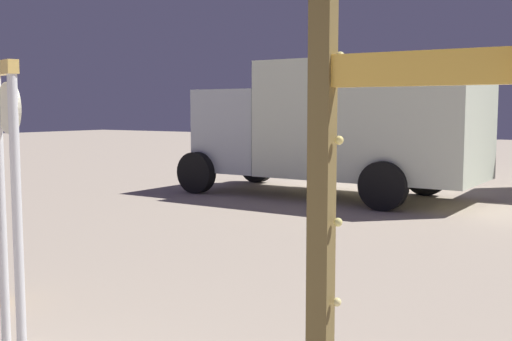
# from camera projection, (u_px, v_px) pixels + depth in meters

# --- Properties ---
(standing_clock) EXTENTS (0.41, 0.19, 2.17)m
(standing_clock) POSITION_uv_depth(u_px,v_px,m) (8.00, 179.00, 4.56)
(standing_clock) COLOR silver
(standing_clock) RESTS_ON ground_plane
(arrow_sign) EXTENTS (1.12, 0.27, 2.41)m
(arrow_sign) POSITION_uv_depth(u_px,v_px,m) (403.00, 171.00, 2.57)
(arrow_sign) COLOR brown
(arrow_sign) RESTS_ON ground_plane
(box_truck_near) EXTENTS (6.19, 2.69, 2.81)m
(box_truck_near) POSITION_uv_depth(u_px,v_px,m) (343.00, 123.00, 12.88)
(box_truck_near) COLOR silver
(box_truck_near) RESTS_ON ground_plane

